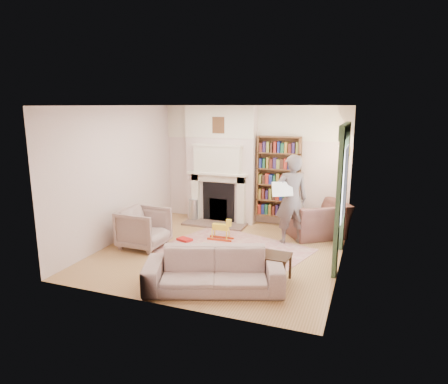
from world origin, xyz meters
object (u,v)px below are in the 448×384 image
at_px(bookcase, 278,177).
at_px(armchair_reading, 317,219).
at_px(armchair_left, 144,228).
at_px(coffee_table, 268,267).
at_px(rocking_horse, 221,229).
at_px(sofa, 214,270).
at_px(man_reading, 291,199).
at_px(paraffin_heater, 194,210).

bearing_deg(bookcase, armchair_reading, -27.03).
relative_size(bookcase, armchair_left, 2.13).
xyz_separation_m(armchair_reading, coffee_table, (-0.43, -2.51, -0.16)).
relative_size(coffee_table, rocking_horse, 1.31).
distance_m(armchair_reading, sofa, 3.34).
relative_size(armchair_reading, man_reading, 0.64).
bearing_deg(paraffin_heater, armchair_reading, -3.06).
bearing_deg(bookcase, man_reading, -64.26).
distance_m(bookcase, armchair_left, 3.32).
bearing_deg(bookcase, coffee_table, -79.67).
xyz_separation_m(paraffin_heater, rocking_horse, (1.14, -1.12, -0.04)).
bearing_deg(paraffin_heater, sofa, -60.48).
relative_size(bookcase, sofa, 0.87).
distance_m(armchair_reading, rocking_horse, 2.10).
bearing_deg(armchair_left, paraffin_heater, -2.86).
distance_m(bookcase, paraffin_heater, 2.24).
bearing_deg(man_reading, rocking_horse, -14.35).
relative_size(bookcase, paraffin_heater, 3.36).
xyz_separation_m(armchair_left, man_reading, (2.71, 1.28, 0.53)).
xyz_separation_m(armchair_reading, armchair_left, (-3.16, -1.88, 0.01)).
bearing_deg(rocking_horse, bookcase, 56.18).
height_order(armchair_reading, man_reading, man_reading).
relative_size(armchair_reading, rocking_horse, 2.21).
xyz_separation_m(coffee_table, paraffin_heater, (-2.57, 2.68, 0.05)).
relative_size(armchair_reading, sofa, 0.56).
height_order(armchair_left, rocking_horse, armchair_left).
bearing_deg(armchair_left, rocking_horse, -53.04).
xyz_separation_m(armchair_reading, rocking_horse, (-1.86, -0.95, -0.15)).
distance_m(man_reading, paraffin_heater, 2.74).
xyz_separation_m(coffee_table, rocking_horse, (-1.43, 1.56, 0.01)).
bearing_deg(armchair_reading, coffee_table, 44.67).
relative_size(armchair_left, coffee_table, 1.24).
bearing_deg(sofa, paraffin_heater, 99.75).
bearing_deg(armchair_left, coffee_table, -101.76).
height_order(bookcase, coffee_table, bookcase).
distance_m(man_reading, rocking_horse, 1.61).
relative_size(sofa, rocking_horse, 3.97).
bearing_deg(bookcase, armchair_left, -132.44).
relative_size(man_reading, rocking_horse, 3.45).
height_order(bookcase, sofa, bookcase).
height_order(bookcase, rocking_horse, bookcase).
bearing_deg(man_reading, armchair_reading, -155.31).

